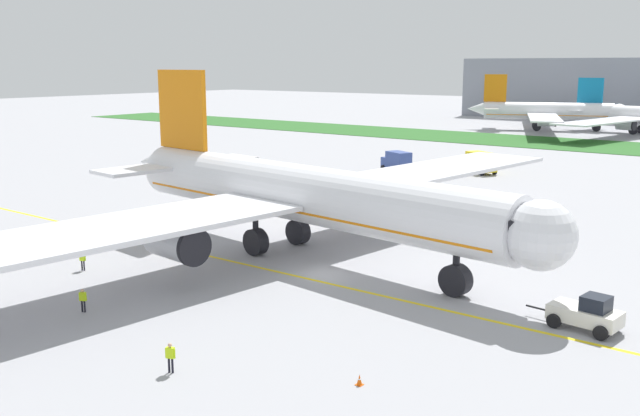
# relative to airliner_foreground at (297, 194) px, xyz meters

# --- Properties ---
(ground_plane) EXTENTS (600.00, 600.00, 0.00)m
(ground_plane) POSITION_rel_airliner_foreground_xyz_m (5.32, -3.30, -5.28)
(ground_plane) COLOR #9E9EA3
(ground_plane) RESTS_ON ground
(apron_taxi_line) EXTENTS (280.00, 0.36, 0.01)m
(apron_taxi_line) POSITION_rel_airliner_foreground_xyz_m (5.32, -5.00, -5.28)
(apron_taxi_line) COLOR yellow
(apron_taxi_line) RESTS_ON ground
(airliner_foreground) EXTENTS (48.40, 77.39, 15.55)m
(airliner_foreground) POSITION_rel_airliner_foreground_xyz_m (0.00, 0.00, 0.00)
(airliner_foreground) COLOR white
(airliner_foreground) RESTS_ON ground
(pushback_tug) EXTENTS (6.07, 2.83, 2.28)m
(pushback_tug) POSITION_rel_airliner_foreground_xyz_m (25.20, -2.94, -4.24)
(pushback_tug) COLOR white
(pushback_tug) RESTS_ON ground
(ground_crew_wingwalker_port) EXTENTS (0.51, 0.39, 1.59)m
(ground_crew_wingwalker_port) POSITION_rel_airliner_foreground_xyz_m (-2.19, -19.73, -4.31)
(ground_crew_wingwalker_port) COLOR black
(ground_crew_wingwalker_port) RESTS_ON ground
(ground_crew_marshaller_front) EXTENTS (0.55, 0.40, 1.66)m
(ground_crew_marshaller_front) POSITION_rel_airliner_foreground_xyz_m (9.57, -22.50, -4.27)
(ground_crew_marshaller_front) COLOR black
(ground_crew_marshaller_front) RESTS_ON ground
(ground_crew_wingwalker_starboard) EXTENTS (0.52, 0.39, 1.60)m
(ground_crew_wingwalker_starboard) POSITION_rel_airliner_foreground_xyz_m (-10.51, -14.02, -4.31)
(ground_crew_wingwalker_starboard) COLOR black
(ground_crew_wingwalker_starboard) RESTS_ON ground
(traffic_cone_port_wing) EXTENTS (0.36, 0.36, 0.58)m
(traffic_cone_port_wing) POSITION_rel_airliner_foreground_xyz_m (18.35, -17.69, -5.00)
(traffic_cone_port_wing) COLOR #F2590C
(traffic_cone_port_wing) RESTS_ON ground
(service_truck_baggage_loader) EXTENTS (5.60, 4.17, 3.16)m
(service_truck_baggage_loader) POSITION_rel_airliner_foreground_xyz_m (-17.74, 46.02, -3.62)
(service_truck_baggage_loader) COLOR #33478C
(service_truck_baggage_loader) RESTS_ON ground
(service_truck_fuel_bowser) EXTENTS (5.42, 4.38, 3.19)m
(service_truck_fuel_bowser) POSITION_rel_airliner_foreground_xyz_m (-7.00, 52.48, -3.59)
(service_truck_fuel_bowser) COLOR yellow
(service_truck_fuel_bowser) RESTS_ON ground
(parked_airliner_far_left) EXTENTS (36.03, 57.43, 13.74)m
(parked_airliner_far_left) POSITION_rel_airliner_foreground_xyz_m (-24.43, 128.28, -0.62)
(parked_airliner_far_left) COLOR white
(parked_airliner_far_left) RESTS_ON ground
(terminal_building) EXTENTS (99.38, 20.00, 18.00)m
(terminal_building) POSITION_rel_airliner_foreground_xyz_m (-14.53, 173.97, 3.72)
(terminal_building) COLOR gray
(terminal_building) RESTS_ON ground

